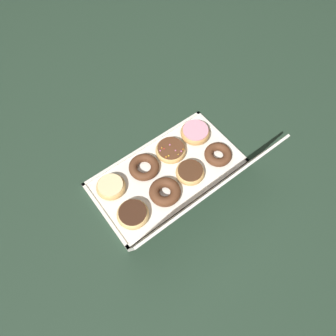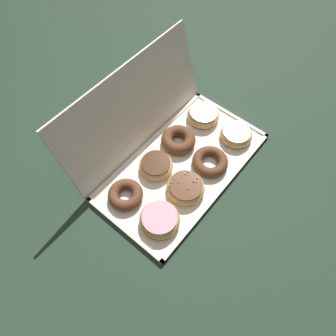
% 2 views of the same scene
% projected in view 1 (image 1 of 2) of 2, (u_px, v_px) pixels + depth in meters
% --- Properties ---
extents(ground_plane, '(3.00, 3.00, 0.00)m').
position_uv_depth(ground_plane, '(167.00, 174.00, 1.21)').
color(ground_plane, '#233828').
extents(donut_box, '(0.57, 0.31, 0.01)m').
position_uv_depth(donut_box, '(167.00, 173.00, 1.21)').
color(donut_box, silver).
rests_on(donut_box, ground).
extents(box_lid_open, '(0.57, 0.09, 0.28)m').
position_uv_depth(box_lid_open, '(204.00, 196.00, 1.01)').
color(box_lid_open, silver).
rests_on(box_lid_open, ground).
extents(pink_frosted_donut_0, '(0.12, 0.12, 0.04)m').
position_uv_depth(pink_frosted_donut_0, '(195.00, 132.00, 1.27)').
color(pink_frosted_donut_0, tan).
rests_on(pink_frosted_donut_0, donut_box).
extents(sprinkle_donut_1, '(0.12, 0.12, 0.04)m').
position_uv_depth(sprinkle_donut_1, '(171.00, 150.00, 1.23)').
color(sprinkle_donut_1, tan).
rests_on(sprinkle_donut_1, donut_box).
extents(chocolate_cake_ring_donut_2, '(0.12, 0.12, 0.03)m').
position_uv_depth(chocolate_cake_ring_donut_2, '(144.00, 167.00, 1.19)').
color(chocolate_cake_ring_donut_2, '#59331E').
rests_on(chocolate_cake_ring_donut_2, donut_box).
extents(glazed_ring_donut_3, '(0.11, 0.11, 0.03)m').
position_uv_depth(glazed_ring_donut_3, '(111.00, 187.00, 1.15)').
color(glazed_ring_donut_3, tan).
rests_on(glazed_ring_donut_3, donut_box).
extents(chocolate_cake_ring_donut_4, '(0.11, 0.11, 0.03)m').
position_uv_depth(chocolate_cake_ring_donut_4, '(218.00, 154.00, 1.22)').
color(chocolate_cake_ring_donut_4, '#59331E').
rests_on(chocolate_cake_ring_donut_4, donut_box).
extents(chocolate_frosted_donut_5, '(0.11, 0.11, 0.04)m').
position_uv_depth(chocolate_frosted_donut_5, '(190.00, 172.00, 1.18)').
color(chocolate_frosted_donut_5, tan).
rests_on(chocolate_frosted_donut_5, donut_box).
extents(chocolate_cake_ring_donut_6, '(0.12, 0.12, 0.04)m').
position_uv_depth(chocolate_cake_ring_donut_6, '(165.00, 192.00, 1.14)').
color(chocolate_cake_ring_donut_6, '#59331E').
rests_on(chocolate_cake_ring_donut_6, donut_box).
extents(chocolate_frosted_donut_7, '(0.11, 0.11, 0.04)m').
position_uv_depth(chocolate_frosted_donut_7, '(133.00, 214.00, 1.10)').
color(chocolate_frosted_donut_7, '#E5B770').
rests_on(chocolate_frosted_donut_7, donut_box).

